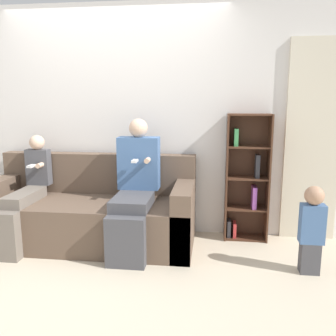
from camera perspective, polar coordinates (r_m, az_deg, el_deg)
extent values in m
plane|color=beige|center=(3.50, -12.11, -14.92)|extent=(14.00, 14.00, 0.00)
cube|color=silver|center=(4.13, -8.21, 7.48)|extent=(10.00, 0.06, 2.55)
cube|color=beige|center=(4.09, 22.17, 3.92)|extent=(0.57, 0.04, 2.15)
cube|color=brown|center=(3.83, -12.86, -8.84)|extent=(2.20, 0.71, 0.47)
cube|color=brown|center=(4.16, -10.94, -3.97)|extent=(2.20, 0.17, 0.92)
cube|color=brown|center=(3.59, 2.45, -8.24)|extent=(0.19, 0.71, 0.67)
cube|color=#47474C|center=(3.32, -6.86, -11.77)|extent=(0.36, 0.12, 0.47)
cube|color=#47474C|center=(3.51, -5.76, -5.47)|extent=(0.36, 0.49, 0.11)
cube|color=#476B9E|center=(3.76, -4.69, 0.80)|extent=(0.43, 0.19, 0.55)
sphere|color=beige|center=(3.71, -4.78, 6.39)|extent=(0.20, 0.20, 0.20)
cylinder|color=beige|center=(3.58, -3.33, 1.23)|extent=(0.05, 0.10, 0.05)
cube|color=white|center=(3.56, -5.35, 1.13)|extent=(0.05, 0.12, 0.02)
cube|color=#70665B|center=(3.75, -24.33, -9.99)|extent=(0.22, 0.12, 0.47)
cube|color=#70665B|center=(3.95, -22.06, -4.36)|extent=(0.22, 0.57, 0.11)
cube|color=#4C4C51|center=(4.19, -20.04, 0.15)|extent=(0.26, 0.12, 0.39)
sphere|color=beige|center=(4.15, -20.29, 3.87)|extent=(0.16, 0.16, 0.16)
cylinder|color=beige|center=(4.06, -19.88, 0.40)|extent=(0.05, 0.10, 0.05)
cube|color=white|center=(4.05, -21.09, 0.29)|extent=(0.05, 0.12, 0.02)
cube|color=#47474C|center=(3.47, 21.74, -13.20)|extent=(0.16, 0.12, 0.28)
cube|color=#476B9E|center=(3.36, 22.12, -8.28)|extent=(0.20, 0.12, 0.35)
sphere|color=tan|center=(3.29, 22.43, -4.12)|extent=(0.17, 0.17, 0.17)
cube|color=#4C2D1E|center=(3.90, 9.36, -1.50)|extent=(0.02, 0.25, 1.37)
cube|color=#4C2D1E|center=(3.95, 15.77, -1.63)|extent=(0.02, 0.25, 1.37)
cube|color=#4C2D1E|center=(4.03, 12.43, -1.21)|extent=(0.46, 0.02, 1.37)
cube|color=#4C2D1E|center=(4.11, 12.19, -10.80)|extent=(0.42, 0.22, 0.02)
cube|color=#4C2D1E|center=(4.00, 12.38, -6.30)|extent=(0.42, 0.22, 0.02)
cube|color=#4C2D1E|center=(3.92, 12.58, -1.57)|extent=(0.42, 0.22, 0.02)
cube|color=#4C2D1E|center=(3.86, 12.79, 3.34)|extent=(0.42, 0.22, 0.02)
cube|color=#4C2D1E|center=(3.83, 13.00, 8.35)|extent=(0.42, 0.22, 0.02)
cube|color=#934CA3|center=(3.98, 13.61, -4.54)|extent=(0.04, 0.18, 0.24)
cube|color=#333338|center=(4.06, 9.72, -9.44)|extent=(0.04, 0.14, 0.19)
cube|color=#333338|center=(3.90, 14.12, 0.31)|extent=(0.04, 0.13, 0.25)
cube|color=#429956|center=(3.84, 10.86, 4.87)|extent=(0.04, 0.14, 0.18)
cube|color=#C63838|center=(4.07, 10.61, -9.65)|extent=(0.03, 0.16, 0.16)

